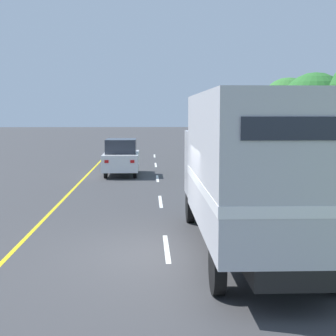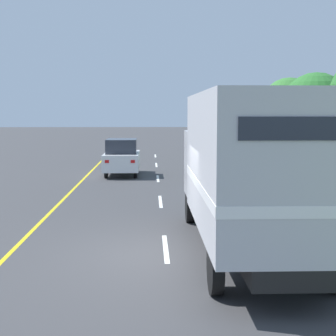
{
  "view_description": "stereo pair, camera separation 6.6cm",
  "coord_description": "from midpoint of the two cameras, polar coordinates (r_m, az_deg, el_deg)",
  "views": [
    {
      "loc": [
        -0.43,
        -11.85,
        3.33
      ],
      "look_at": [
        0.3,
        7.56,
        1.2
      ],
      "focal_mm": 55.0,
      "sensor_mm": 36.0,
      "label": 1
    },
    {
      "loc": [
        -0.36,
        -11.85,
        3.33
      ],
      "look_at": [
        0.3,
        7.56,
        1.2
      ],
      "focal_mm": 55.0,
      "sensor_mm": 36.0,
      "label": 2
    }
  ],
  "objects": [
    {
      "name": "edge_line_yellow",
      "position": [
        26.23,
        -9.17,
        -1.11
      ],
      "size": [
        0.12,
        61.61,
        0.01
      ],
      "primitive_type": "cube",
      "color": "yellow",
      "rests_on": "ground"
    },
    {
      "name": "centre_dash_mid_b",
      "position": [
        25.72,
        -1.06,
        -1.17
      ],
      "size": [
        0.12,
        2.6,
        0.01
      ],
      "primitive_type": "cube",
      "color": "white",
      "rests_on": "ground"
    },
    {
      "name": "highway_sign",
      "position": [
        21.55,
        16.32,
        2.16
      ],
      "size": [
        2.16,
        0.09,
        2.94
      ],
      "color": "#9E9EA3",
      "rests_on": "ground"
    },
    {
      "name": "horse_trailer_truck",
      "position": [
        11.83,
        9.3,
        0.01
      ],
      "size": [
        2.56,
        8.34,
        3.73
      ],
      "color": "black",
      "rests_on": "ground"
    },
    {
      "name": "centre_dash_farthest",
      "position": [
        38.85,
        -1.36,
        1.35
      ],
      "size": [
        0.12,
        2.6,
        0.01
      ],
      "primitive_type": "cube",
      "color": "white",
      "rests_on": "ground"
    },
    {
      "name": "roadside_tree_mid",
      "position": [
        31.91,
        16.09,
        6.46
      ],
      "size": [
        4.12,
        4.12,
        5.64
      ],
      "color": "#4C3823",
      "rests_on": "ground"
    },
    {
      "name": "lead_car_white",
      "position": [
        27.08,
        -5.06,
        1.22
      ],
      "size": [
        1.8,
        3.86,
        1.91
      ],
      "color": "black",
      "rests_on": "ground"
    },
    {
      "name": "ground_plane",
      "position": [
        12.31,
        -0.05,
        -9.44
      ],
      "size": [
        200.0,
        200.0,
        0.0
      ],
      "primitive_type": "plane",
      "color": "#3D3D3F"
    },
    {
      "name": "centre_dash_mid_a",
      "position": [
        19.2,
        -0.75,
        -3.72
      ],
      "size": [
        0.12,
        2.6,
        0.01
      ],
      "primitive_type": "cube",
      "color": "white",
      "rests_on": "ground"
    },
    {
      "name": "centre_dash_near",
      "position": [
        12.75,
        -0.11,
        -8.87
      ],
      "size": [
        0.12,
        2.6,
        0.01
      ],
      "primitive_type": "cube",
      "color": "white",
      "rests_on": "ground"
    },
    {
      "name": "centre_dash_far",
      "position": [
        32.28,
        -1.24,
        0.35
      ],
      "size": [
        0.12,
        2.6,
        0.01
      ],
      "primitive_type": "cube",
      "color": "white",
      "rests_on": "ground"
    },
    {
      "name": "roadside_tree_far",
      "position": [
        39.19,
        13.31,
        6.68
      ],
      "size": [
        4.2,
        4.2,
        5.83
      ],
      "color": "brown",
      "rests_on": "ground"
    }
  ]
}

